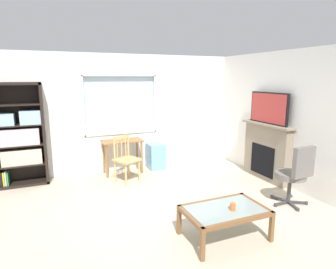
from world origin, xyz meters
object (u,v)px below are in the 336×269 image
object	(u,v)px
bookshelf	(20,137)
coffee_table	(225,212)
wooden_chair	(126,159)
plastic_drawer_unit	(156,156)
sippy_cup	(233,206)
desk_under_window	(122,147)
fireplace	(266,151)
office_chair	(295,172)
tv	(269,108)

from	to	relation	value
bookshelf	coffee_table	size ratio (longest dim) A/B	1.88
bookshelf	wooden_chair	size ratio (longest dim) A/B	2.15
plastic_drawer_unit	bookshelf	bearing A→B (deg)	178.74
sippy_cup	bookshelf	bearing A→B (deg)	128.91
wooden_chair	desk_under_window	bearing A→B (deg)	82.77
wooden_chair	fireplace	size ratio (longest dim) A/B	0.73
bookshelf	coffee_table	xyz separation A→B (m)	(2.48, -3.09, -0.59)
plastic_drawer_unit	office_chair	bearing A→B (deg)	-63.32
fireplace	tv	bearing A→B (deg)	180.00
wooden_chair	coffee_table	bearing A→B (deg)	-75.67
wooden_chair	office_chair	distance (m)	3.02
bookshelf	sippy_cup	distance (m)	4.08
plastic_drawer_unit	sippy_cup	xyz separation A→B (m)	(-0.14, -3.10, 0.16)
plastic_drawer_unit	tv	size ratio (longest dim) A/B	0.58
tv	desk_under_window	bearing A→B (deg)	150.09
bookshelf	sippy_cup	world-z (taller)	bookshelf
desk_under_window	wooden_chair	world-z (taller)	wooden_chair
coffee_table	bookshelf	bearing A→B (deg)	128.78
wooden_chair	bookshelf	bearing A→B (deg)	161.31
wooden_chair	sippy_cup	xyz separation A→B (m)	(0.70, -2.53, -0.02)
bookshelf	tv	distance (m)	4.75
coffee_table	fireplace	bearing A→B (deg)	37.16
office_chair	sippy_cup	size ratio (longest dim) A/B	11.11
tv	sippy_cup	bearing A→B (deg)	-140.37
bookshelf	plastic_drawer_unit	size ratio (longest dim) A/B	3.43
wooden_chair	coffee_table	world-z (taller)	wooden_chair
fireplace	coffee_table	distance (m)	2.52
coffee_table	sippy_cup	distance (m)	0.14
fireplace	coffee_table	xyz separation A→B (m)	(-2.00, -1.51, -0.22)
bookshelf	wooden_chair	distance (m)	2.01
office_chair	fireplace	bearing A→B (deg)	68.62
tv	sippy_cup	size ratio (longest dim) A/B	10.78
desk_under_window	fireplace	size ratio (longest dim) A/B	0.68
desk_under_window	tv	distance (m)	3.05
wooden_chair	fireplace	world-z (taller)	fireplace
bookshelf	office_chair	bearing A→B (deg)	-34.08
sippy_cup	plastic_drawer_unit	bearing A→B (deg)	87.40
wooden_chair	plastic_drawer_unit	xyz separation A→B (m)	(0.84, 0.57, -0.18)
wooden_chair	fireplace	xyz separation A→B (m)	(2.63, -0.95, 0.11)
fireplace	office_chair	distance (m)	1.24
plastic_drawer_unit	office_chair	world-z (taller)	office_chair
coffee_table	sippy_cup	bearing A→B (deg)	-45.64
tv	fireplace	bearing A→B (deg)	-0.00
tv	office_chair	distance (m)	1.51
desk_under_window	fireplace	distance (m)	2.95
bookshelf	tv	bearing A→B (deg)	-19.42
bookshelf	office_chair	world-z (taller)	bookshelf
plastic_drawer_unit	fireplace	size ratio (longest dim) A/B	0.46
bookshelf	desk_under_window	size ratio (longest dim) A/B	2.30
wooden_chair	tv	world-z (taller)	tv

